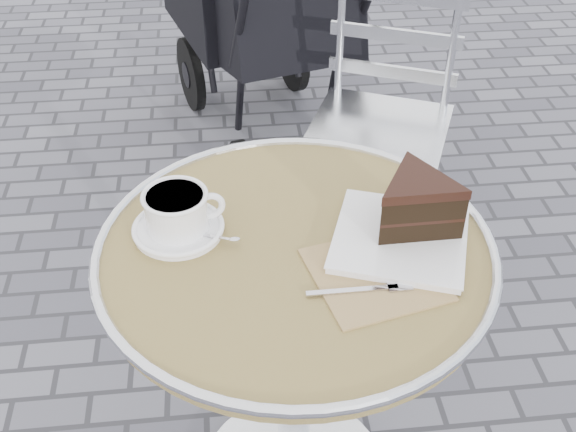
{
  "coord_description": "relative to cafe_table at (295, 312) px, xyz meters",
  "views": [
    {
      "loc": [
        -0.12,
        -0.96,
        1.56
      ],
      "look_at": [
        -0.01,
        0.03,
        0.78
      ],
      "focal_mm": 45.0,
      "sensor_mm": 36.0,
      "label": 1
    }
  ],
  "objects": [
    {
      "name": "baby_stroller",
      "position": [
        0.06,
        1.64,
        -0.05
      ],
      "size": [
        0.77,
        1.18,
        1.14
      ],
      "rotation": [
        0.0,
        0.0,
        0.28
      ],
      "color": "black",
      "rests_on": "ground"
    },
    {
      "name": "bistro_chair",
      "position": [
        0.38,
        0.91,
        -0.03
      ],
      "size": [
        0.52,
        0.52,
        0.87
      ],
      "rotation": [
        0.0,
        0.0,
        -0.41
      ],
      "color": "silver",
      "rests_on": "ground"
    },
    {
      "name": "cafe_table",
      "position": [
        0.0,
        0.0,
        0.0
      ],
      "size": [
        0.72,
        0.72,
        0.74
      ],
      "color": "silver",
      "rests_on": "ground"
    },
    {
      "name": "cake_plate_set",
      "position": [
        0.21,
        0.01,
        0.22
      ],
      "size": [
        0.35,
        0.34,
        0.12
      ],
      "rotation": [
        0.0,
        0.0,
        -0.34
      ],
      "color": "#9E7C57",
      "rests_on": "cafe_table"
    },
    {
      "name": "cappuccino_set",
      "position": [
        -0.2,
        0.07,
        0.2
      ],
      "size": [
        0.18,
        0.16,
        0.08
      ],
      "rotation": [
        0.0,
        0.0,
        0.16
      ],
      "color": "white",
      "rests_on": "cafe_table"
    }
  ]
}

